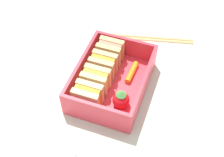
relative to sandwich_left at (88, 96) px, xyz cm
name	(u,v)px	position (x,y,z in cm)	size (l,w,h in cm)	color
ground_plane	(112,91)	(5.63, -2.40, -4.41)	(120.00, 120.00, 2.00)	beige
bento_tray	(112,86)	(5.63, -2.40, -2.81)	(16.80, 12.47, 1.20)	#DC3645
bento_rim	(112,76)	(5.63, -2.40, -0.09)	(16.80, 12.47, 4.23)	#DC3645
sandwich_left	(88,96)	(0.00, 0.00, 0.00)	(3.14, 4.80, 4.42)	#E2B889
sandwich_center_left	(96,80)	(3.75, 0.00, 0.00)	(3.14, 4.80, 4.42)	#E0BF7B
sandwich_center	(103,65)	(7.50, 0.00, 0.00)	(3.14, 4.80, 4.42)	tan
sandwich_center_right	(110,52)	(11.25, 0.00, 0.00)	(3.14, 4.80, 4.42)	tan
strawberry_far_left	(121,99)	(1.66, -5.45, -0.58)	(3.01, 3.01, 3.61)	red
carrot_stick_far_left	(132,72)	(9.05, -5.16, -1.66)	(1.10, 1.10, 4.91)	orange
chopstick_pair	(144,37)	(20.49, -4.43, -3.06)	(6.41, 20.80, 0.70)	tan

